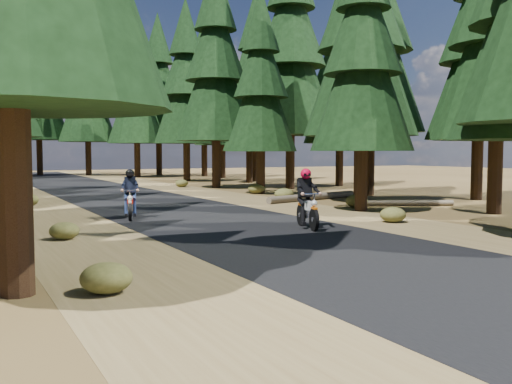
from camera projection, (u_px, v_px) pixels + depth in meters
ground at (283, 238)px, 14.63m from camera, size 120.00×120.00×0.00m
road at (207, 218)px, 19.03m from camera, size 6.00×100.00×0.01m
shoulder_l at (64, 227)px, 16.87m from camera, size 3.20×100.00×0.01m
shoulder_r at (321, 212)px, 21.19m from camera, size 3.20×100.00×0.01m
pine_forest at (95, 53)px, 32.60m from camera, size 34.59×55.08×16.32m
log_near at (313, 197)px, 26.22m from camera, size 5.70×1.95×0.32m
log_far at (403, 203)px, 23.36m from camera, size 3.88×1.99×0.24m
understory_shrubs at (200, 204)px, 21.27m from camera, size 14.88×31.72×0.62m
rider_lead at (307, 209)px, 16.44m from camera, size 1.09×2.02×1.73m
rider_follow at (130, 203)px, 18.74m from camera, size 1.04×1.92×1.64m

